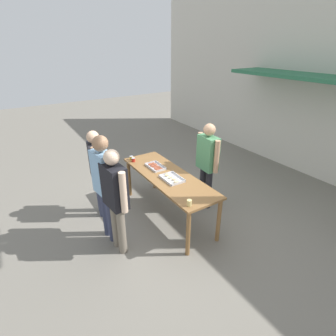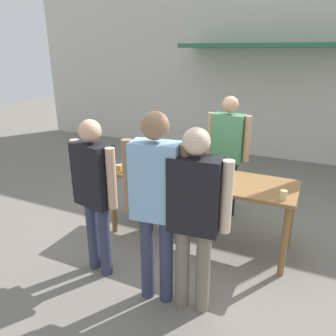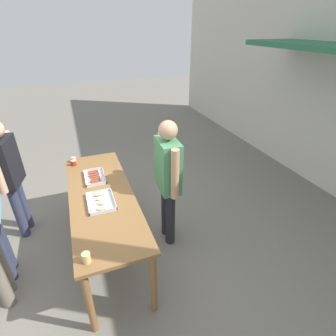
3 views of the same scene
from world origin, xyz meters
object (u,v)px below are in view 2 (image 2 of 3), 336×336
at_px(food_tray_buns, 212,178).
at_px(person_server_behind_table, 228,147).
at_px(person_customer_with_cup, 194,209).
at_px(person_customer_waiting_in_line, 156,195).
at_px(condiment_jar_mustard, 118,168).
at_px(beer_cup, 284,195).
at_px(food_tray_sausages, 168,171).
at_px(person_customer_holding_hotdog, 95,186).
at_px(condiment_jar_ketchup, 125,169).

xyz_separation_m(food_tray_buns, person_server_behind_table, (-0.06, 0.86, 0.15)).
distance_m(person_customer_with_cup, person_customer_waiting_in_line, 0.36).
height_order(condiment_jar_mustard, beer_cup, beer_cup).
xyz_separation_m(food_tray_sausages, beer_cup, (1.41, -0.23, 0.03)).
bearing_deg(food_tray_sausages, person_customer_holding_hotdog, -107.85).
relative_size(condiment_jar_ketchup, person_customer_waiting_in_line, 0.04).
bearing_deg(person_server_behind_table, food_tray_buns, -82.93).
bearing_deg(person_customer_with_cup, condiment_jar_ketchup, -41.16).
xyz_separation_m(food_tray_buns, beer_cup, (0.83, -0.23, 0.03)).
height_order(condiment_jar_ketchup, person_customer_with_cup, person_customer_with_cup).
distance_m(condiment_jar_ketchup, person_customer_with_cup, 1.55).
distance_m(condiment_jar_mustard, condiment_jar_ketchup, 0.10).
height_order(food_tray_sausages, person_customer_holding_hotdog, person_customer_holding_hotdog).
distance_m(person_server_behind_table, person_customer_with_cup, 2.01).
height_order(condiment_jar_mustard, person_customer_waiting_in_line, person_customer_waiting_in_line).
bearing_deg(condiment_jar_mustard, beer_cup, -0.01).
height_order(beer_cup, person_server_behind_table, person_server_behind_table).
relative_size(food_tray_sausages, person_customer_with_cup, 0.24).
bearing_deg(condiment_jar_ketchup, condiment_jar_mustard, 176.22).
height_order(food_tray_buns, person_customer_with_cup, person_customer_with_cup).
relative_size(food_tray_sausages, beer_cup, 4.24).
bearing_deg(person_customer_with_cup, condiment_jar_mustard, -39.28).
bearing_deg(food_tray_sausages, person_customer_with_cup, -55.46).
bearing_deg(food_tray_sausages, condiment_jar_ketchup, -153.60).
bearing_deg(condiment_jar_ketchup, beer_cup, 0.20).
height_order(food_tray_sausages, beer_cup, beer_cup).
distance_m(food_tray_buns, person_server_behind_table, 0.87).
xyz_separation_m(condiment_jar_mustard, person_customer_waiting_in_line, (1.01, -0.93, 0.20)).
height_order(beer_cup, person_customer_waiting_in_line, person_customer_waiting_in_line).
relative_size(food_tray_buns, person_customer_holding_hotdog, 0.25).
xyz_separation_m(beer_cup, person_server_behind_table, (-0.89, 1.09, 0.12)).
xyz_separation_m(food_tray_sausages, condiment_jar_ketchup, (-0.48, -0.24, 0.03)).
xyz_separation_m(person_server_behind_table, person_customer_waiting_in_line, (-0.10, -2.02, 0.07)).
bearing_deg(person_server_behind_table, person_customer_with_cup, -79.64).
relative_size(food_tray_sausages, condiment_jar_mustard, 5.22).
relative_size(condiment_jar_mustard, beer_cup, 0.81).
bearing_deg(person_customer_holding_hotdog, person_server_behind_table, -103.19).
distance_m(food_tray_sausages, beer_cup, 1.43).
height_order(food_tray_sausages, food_tray_buns, food_tray_buns).
height_order(beer_cup, person_customer_with_cup, person_customer_with_cup).
relative_size(person_server_behind_table, person_customer_waiting_in_line, 0.94).
distance_m(food_tray_sausages, person_customer_with_cup, 1.38).
bearing_deg(beer_cup, condiment_jar_mustard, 179.99).
distance_m(food_tray_sausages, person_server_behind_table, 1.01).
height_order(person_server_behind_table, person_customer_waiting_in_line, person_customer_waiting_in_line).
relative_size(beer_cup, person_customer_holding_hotdog, 0.06).
distance_m(beer_cup, person_customer_waiting_in_line, 1.37).
xyz_separation_m(food_tray_buns, person_customer_waiting_in_line, (-0.16, -1.16, 0.22)).
bearing_deg(person_customer_with_cup, beer_cup, -131.10).
distance_m(food_tray_buns, person_customer_with_cup, 1.16).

